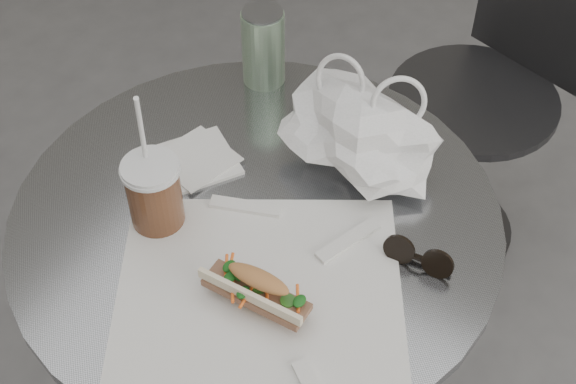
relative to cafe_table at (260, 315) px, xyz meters
The scene contains 9 objects.
cafe_table is the anchor object (origin of this frame).
chair_far 0.81m from the cafe_table, 82.33° to the left, with size 0.40×0.43×0.74m.
sandwich_paper 0.32m from the cafe_table, 55.11° to the right, with size 0.40×0.38×0.00m, color white.
banh_mi 0.35m from the cafe_table, 55.76° to the right, with size 0.19×0.08×0.06m.
iced_coffee 0.37m from the cafe_table, 143.22° to the right, with size 0.09×0.09×0.26m.
sunglasses 0.39m from the cafe_table, ahead, with size 0.11×0.03×0.05m.
plastic_bag 0.39m from the cafe_table, 67.49° to the left, with size 0.25×0.19×0.12m, color white, non-canonical shape.
napkin_stack 0.32m from the cafe_table, 162.97° to the left, with size 0.17×0.17×0.01m.
drink_can 0.48m from the cafe_table, 120.43° to the left, with size 0.08×0.08×0.14m.
Camera 1 is at (0.47, -0.47, 1.67)m, focal length 50.00 mm.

